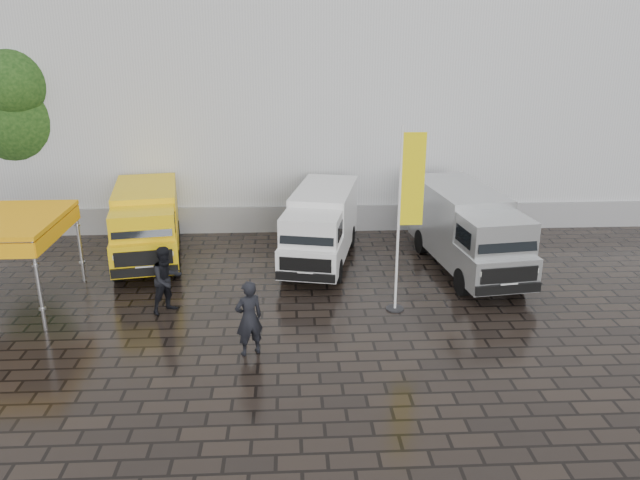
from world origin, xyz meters
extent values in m
plane|color=black|center=(0.00, 0.00, 0.00)|extent=(120.00, 120.00, 0.00)
cube|color=silver|center=(2.00, 16.00, 6.00)|extent=(44.00, 16.00, 12.00)
cube|color=gray|center=(2.00, 7.95, 0.50)|extent=(44.00, 0.15, 1.00)
cylinder|color=silver|center=(-8.37, 3.41, 1.20)|extent=(0.10, 0.10, 2.40)
cylinder|color=silver|center=(-8.37, 0.13, 1.20)|extent=(0.10, 0.10, 2.40)
cylinder|color=black|center=(0.85, 0.89, 0.02)|extent=(0.50, 0.50, 0.04)
cylinder|color=white|center=(0.85, 0.89, 2.55)|extent=(0.07, 0.07, 5.10)
cube|color=yellow|center=(1.18, 0.89, 3.67)|extent=(0.60, 0.03, 2.45)
cylinder|color=black|center=(-11.87, 9.32, 1.77)|extent=(0.50, 0.50, 3.55)
sphere|color=black|center=(-11.87, 9.32, 4.26)|extent=(3.90, 3.90, 3.90)
sphere|color=black|center=(-12.47, 10.22, 5.85)|extent=(2.30, 2.30, 2.30)
cube|color=black|center=(4.64, 7.49, 0.49)|extent=(0.69, 0.69, 0.98)
imported|color=black|center=(-3.02, -1.37, 0.93)|extent=(0.81, 0.69, 1.87)
imported|color=black|center=(-5.37, 1.09, 0.94)|extent=(1.15, 1.14, 1.87)
camera|label=1|loc=(-2.02, -14.68, 7.45)|focal=35.00mm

